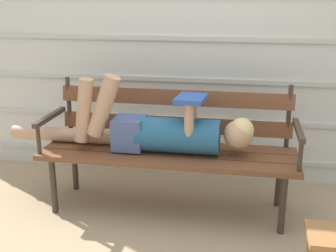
{
  "coord_description": "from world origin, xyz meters",
  "views": [
    {
      "loc": [
        0.49,
        -2.61,
        1.45
      ],
      "look_at": [
        0.0,
        0.09,
        0.61
      ],
      "focal_mm": 46.53,
      "sensor_mm": 36.0,
      "label": 1
    }
  ],
  "objects": [
    {
      "name": "house_siding",
      "position": [
        0.0,
        0.76,
        1.27
      ],
      "size": [
        4.16,
        0.08,
        2.55
      ],
      "color": "beige",
      "rests_on": "ground"
    },
    {
      "name": "reclining_person",
      "position": [
        -0.07,
        0.09,
        0.57
      ],
      "size": [
        1.71,
        0.27,
        0.53
      ],
      "color": "#23567A"
    },
    {
      "name": "park_bench",
      "position": [
        0.0,
        0.16,
        0.47
      ],
      "size": [
        1.72,
        0.51,
        0.86
      ],
      "color": "brown",
      "rests_on": "ground"
    },
    {
      "name": "ground_plane",
      "position": [
        0.0,
        0.0,
        0.0
      ],
      "size": [
        12.0,
        12.0,
        0.0
      ],
      "primitive_type": "plane",
      "color": "tan"
    }
  ]
}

